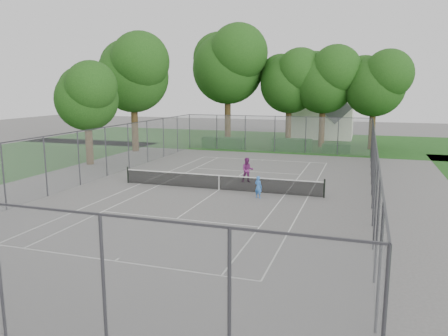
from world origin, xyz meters
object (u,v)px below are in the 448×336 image
(house, at_px, (321,107))
(girl_player, at_px, (258,187))
(tennis_net, at_px, (219,182))
(woman_player, at_px, (247,170))

(house, bearing_deg, girl_player, -90.37)
(tennis_net, height_order, girl_player, girl_player)
(house, distance_m, woman_player, 28.53)
(tennis_net, distance_m, house, 31.31)
(girl_player, height_order, woman_player, woman_player)
(tennis_net, xyz_separation_m, house, (3.00, 30.99, 3.34))
(girl_player, bearing_deg, tennis_net, -0.47)
(house, xyz_separation_m, woman_player, (-1.90, -28.31, -3.02))
(girl_player, bearing_deg, house, -67.54)
(girl_player, bearing_deg, woman_player, -43.60)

